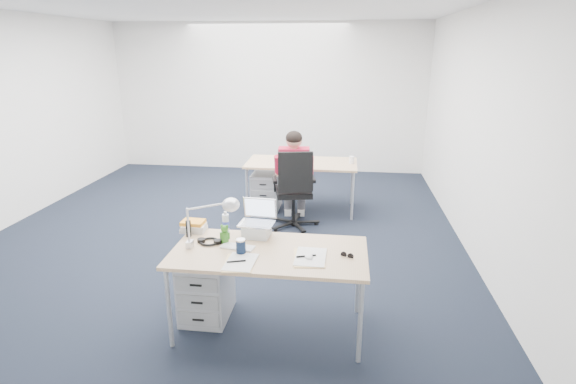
{
  "coord_description": "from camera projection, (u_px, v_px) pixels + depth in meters",
  "views": [
    {
      "loc": [
        1.5,
        -5.16,
        2.31
      ],
      "look_at": [
        0.92,
        -0.63,
        0.85
      ],
      "focal_mm": 28.0,
      "sensor_mm": 36.0,
      "label": 1
    }
  ],
  "objects": [
    {
      "name": "floor",
      "position": [
        223.0,
        237.0,
        5.76
      ],
      "size": [
        7.0,
        7.0,
        0.0
      ],
      "primitive_type": "plane",
      "color": "black",
      "rests_on": "ground"
    },
    {
      "name": "papers_left",
      "position": [
        239.0,
        263.0,
        3.46
      ],
      "size": [
        0.22,
        0.32,
        0.01
      ],
      "primitive_type": "cube",
      "rotation": [
        0.0,
        0.0,
        0.01
      ],
      "color": "#FFD993",
      "rests_on": "desk_near"
    },
    {
      "name": "seated_person",
      "position": [
        294.0,
        177.0,
        6.09
      ],
      "size": [
        0.42,
        0.73,
        1.29
      ],
      "rotation": [
        0.0,
        0.0,
        0.08
      ],
      "color": "#B11934",
      "rests_on": "ground"
    },
    {
      "name": "room",
      "position": [
        217.0,
        102.0,
        5.24
      ],
      "size": [
        6.02,
        7.02,
        2.8
      ],
      "color": "silver",
      "rests_on": "ground"
    },
    {
      "name": "sunglasses",
      "position": [
        347.0,
        255.0,
        3.57
      ],
      "size": [
        0.12,
        0.09,
        0.03
      ],
      "primitive_type": null,
      "rotation": [
        0.0,
        0.0,
        -0.41
      ],
      "color": "black",
      "rests_on": "desk_near"
    },
    {
      "name": "can_koozie",
      "position": [
        241.0,
        247.0,
        3.61
      ],
      "size": [
        0.09,
        0.09,
        0.13
      ],
      "primitive_type": "cylinder",
      "rotation": [
        0.0,
        0.0,
        -0.16
      ],
      "color": "#13213B",
      "rests_on": "desk_near"
    },
    {
      "name": "wireless_keyboard",
      "position": [
        238.0,
        247.0,
        3.74
      ],
      "size": [
        0.3,
        0.16,
        0.01
      ],
      "primitive_type": "cube",
      "rotation": [
        0.0,
        0.0,
        -0.19
      ],
      "color": "white",
      "rests_on": "desk_near"
    },
    {
      "name": "office_chair",
      "position": [
        294.0,
        205.0,
        6.02
      ],
      "size": [
        0.81,
        0.81,
        1.08
      ],
      "rotation": [
        0.0,
        0.0,
        0.21
      ],
      "color": "black",
      "rests_on": "ground"
    },
    {
      "name": "far_cup",
      "position": [
        352.0,
        160.0,
        6.46
      ],
      "size": [
        0.09,
        0.09,
        0.1
      ],
      "primitive_type": "cylinder",
      "rotation": [
        0.0,
        0.0,
        -0.32
      ],
      "color": "white",
      "rests_on": "desk_far"
    },
    {
      "name": "headphones",
      "position": [
        209.0,
        241.0,
        3.82
      ],
      "size": [
        0.22,
        0.17,
        0.04
      ],
      "primitive_type": null,
      "rotation": [
        0.0,
        0.0,
        -0.04
      ],
      "color": "black",
      "rests_on": "desk_near"
    },
    {
      "name": "desk_near",
      "position": [
        269.0,
        256.0,
        3.69
      ],
      "size": [
        1.6,
        0.8,
        0.73
      ],
      "color": "tan",
      "rests_on": "ground"
    },
    {
      "name": "papers_right",
      "position": [
        309.0,
        258.0,
        3.55
      ],
      "size": [
        0.25,
        0.35,
        0.01
      ],
      "primitive_type": "cube",
      "rotation": [
        0.0,
        0.0,
        0.03
      ],
      "color": "#FFD993",
      "rests_on": "desk_near"
    },
    {
      "name": "book_stack",
      "position": [
        194.0,
        226.0,
        4.07
      ],
      "size": [
        0.23,
        0.19,
        0.1
      ],
      "primitive_type": "cube",
      "rotation": [
        0.0,
        0.0,
        0.13
      ],
      "color": "silver",
      "rests_on": "desk_near"
    },
    {
      "name": "desk_lamp",
      "position": [
        205.0,
        222.0,
        3.66
      ],
      "size": [
        0.44,
        0.28,
        0.47
      ],
      "primitive_type": null,
      "rotation": [
        0.0,
        0.0,
        0.36
      ],
      "color": "silver",
      "rests_on": "desk_near"
    },
    {
      "name": "drawer_pedestal_near",
      "position": [
        206.0,
        288.0,
        4.0
      ],
      "size": [
        0.4,
        0.5,
        0.55
      ],
      "primitive_type": "cube",
      "color": "#B0B3B6",
      "rests_on": "ground"
    },
    {
      "name": "cordless_phone",
      "position": [
        189.0,
        229.0,
        3.93
      ],
      "size": [
        0.04,
        0.03,
        0.15
      ],
      "primitive_type": "cube",
      "rotation": [
        0.0,
        0.0,
        0.06
      ],
      "color": "black",
      "rests_on": "desk_near"
    },
    {
      "name": "silver_laptop",
      "position": [
        256.0,
        219.0,
        3.92
      ],
      "size": [
        0.32,
        0.26,
        0.32
      ],
      "primitive_type": null,
      "rotation": [
        0.0,
        0.0,
        -0.08
      ],
      "color": "silver",
      "rests_on": "desk_near"
    },
    {
      "name": "drawer_pedestal_far",
      "position": [
        266.0,
        191.0,
        6.74
      ],
      "size": [
        0.4,
        0.5,
        0.55
      ],
      "primitive_type": "cube",
      "color": "#B0B3B6",
      "rests_on": "ground"
    },
    {
      "name": "water_bottle",
      "position": [
        226.0,
        222.0,
        4.02
      ],
      "size": [
        0.07,
        0.07,
        0.2
      ],
      "primitive_type": "cylinder",
      "rotation": [
        0.0,
        0.0,
        0.09
      ],
      "color": "silver",
      "rests_on": "desk_near"
    },
    {
      "name": "far_papers",
      "position": [
        288.0,
        158.0,
        6.76
      ],
      "size": [
        0.28,
        0.33,
        0.01
      ],
      "primitive_type": "cube",
      "rotation": [
        0.0,
        0.0,
        -0.32
      ],
      "color": "white",
      "rests_on": "desk_far"
    },
    {
      "name": "computer_mouse",
      "position": [
        309.0,
        257.0,
        3.54
      ],
      "size": [
        0.09,
        0.11,
        0.04
      ],
      "primitive_type": "ellipsoid",
      "rotation": [
        0.0,
        0.0,
        0.25
      ],
      "color": "white",
      "rests_on": "desk_near"
    },
    {
      "name": "dark_laptop",
      "position": [
        299.0,
        156.0,
        6.46
      ],
      "size": [
        0.31,
        0.3,
        0.22
      ],
      "primitive_type": null,
      "rotation": [
        0.0,
        0.0,
        0.03
      ],
      "color": "black",
      "rests_on": "desk_far"
    },
    {
      "name": "desk_far",
      "position": [
        302.0,
        165.0,
        6.57
      ],
      "size": [
        1.6,
        0.8,
        0.73
      ],
      "color": "tan",
      "rests_on": "ground"
    },
    {
      "name": "bear_figurine",
      "position": [
        225.0,
        234.0,
        3.8
      ],
      "size": [
        0.09,
        0.07,
        0.17
      ],
      "primitive_type": null,
      "rotation": [
        0.0,
        0.0,
        0.02
      ],
      "color": "#206A1C",
      "rests_on": "desk_near"
    }
  ]
}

